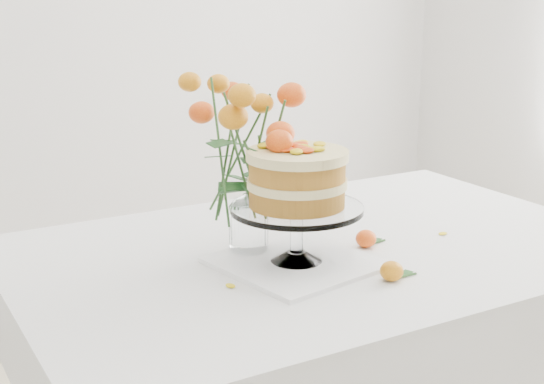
% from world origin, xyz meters
% --- Properties ---
extents(table, '(1.43, 0.93, 0.76)m').
position_xyz_m(table, '(0.00, 0.00, 0.67)').
color(table, tan).
rests_on(table, ground).
extents(napkin, '(0.36, 0.36, 0.01)m').
position_xyz_m(napkin, '(-0.12, -0.08, 0.76)').
color(napkin, white).
rests_on(napkin, table).
extents(cake_stand, '(0.29, 0.29, 0.26)m').
position_xyz_m(cake_stand, '(-0.12, -0.08, 0.94)').
color(cake_stand, white).
rests_on(cake_stand, napkin).
extents(rose_vase, '(0.32, 0.32, 0.44)m').
position_xyz_m(rose_vase, '(-0.17, 0.04, 1.02)').
color(rose_vase, white).
rests_on(rose_vase, table).
extents(loose_rose_near, '(0.09, 0.05, 0.04)m').
position_xyz_m(loose_rose_near, '(0.00, -0.25, 0.78)').
color(loose_rose_near, orange).
rests_on(loose_rose_near, table).
extents(loose_rose_far, '(0.09, 0.05, 0.04)m').
position_xyz_m(loose_rose_far, '(0.08, -0.06, 0.78)').
color(loose_rose_far, red).
rests_on(loose_rose_far, table).
extents(stray_petal_a, '(0.03, 0.02, 0.00)m').
position_xyz_m(stray_petal_a, '(-0.12, -0.10, 0.76)').
color(stray_petal_a, yellow).
rests_on(stray_petal_a, table).
extents(stray_petal_b, '(0.03, 0.02, 0.00)m').
position_xyz_m(stray_petal_b, '(-0.02, -0.14, 0.76)').
color(stray_petal_b, yellow).
rests_on(stray_petal_b, table).
extents(stray_petal_c, '(0.03, 0.02, 0.00)m').
position_xyz_m(stray_petal_c, '(0.02, -0.18, 0.76)').
color(stray_petal_c, yellow).
rests_on(stray_petal_c, table).
extents(stray_petal_d, '(0.03, 0.02, 0.00)m').
position_xyz_m(stray_petal_d, '(-0.26, -0.05, 0.76)').
color(stray_petal_d, yellow).
rests_on(stray_petal_d, table).
extents(stray_petal_e, '(0.03, 0.02, 0.00)m').
position_xyz_m(stray_petal_e, '(-0.30, -0.12, 0.76)').
color(stray_petal_e, yellow).
rests_on(stray_petal_e, table).
extents(stray_petal_f, '(0.03, 0.02, 0.00)m').
position_xyz_m(stray_petal_f, '(0.30, -0.08, 0.76)').
color(stray_petal_f, yellow).
rests_on(stray_petal_f, table).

